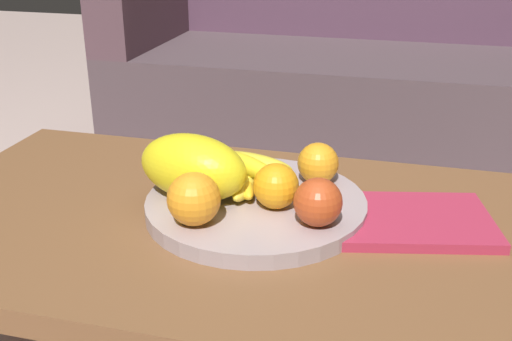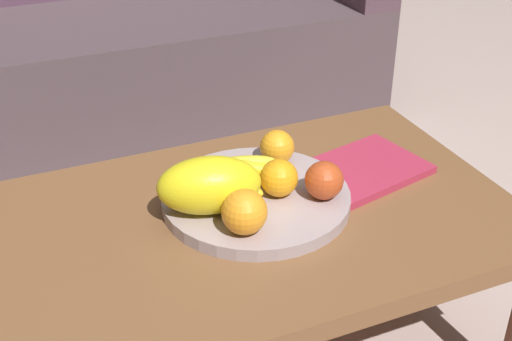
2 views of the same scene
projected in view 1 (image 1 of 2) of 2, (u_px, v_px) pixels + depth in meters
coffee_table at (222, 240)px, 1.03m from camera, size 1.05×0.62×0.39m
couch at (365, 75)px, 2.19m from camera, size 1.70×0.70×0.90m
fruit_bowl at (256, 205)px, 1.03m from camera, size 0.36×0.36×0.03m
melon_large_front at (193, 167)px, 1.01m from camera, size 0.21×0.15×0.11m
orange_front at (276, 186)px, 0.98m from camera, size 0.07×0.07×0.07m
orange_left at (318, 163)px, 1.07m from camera, size 0.07×0.07×0.07m
orange_right at (194, 199)px, 0.93m from camera, size 0.08×0.08×0.08m
apple_front at (318, 202)px, 0.92m from camera, size 0.07×0.07×0.07m
banana_bunch at (246, 172)px, 1.05m from camera, size 0.16×0.15×0.06m
magazine at (411, 220)px, 0.99m from camera, size 0.28×0.23×0.02m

